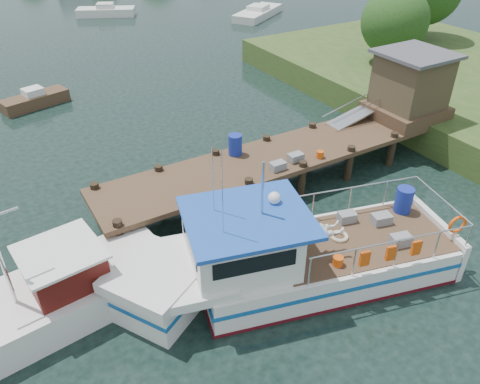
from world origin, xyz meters
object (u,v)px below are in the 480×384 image
moored_rowboat (35,100)px  moored_c (258,13)px  lobster_boat (284,259)px  work_boat (37,303)px  dock (368,111)px  moored_b (106,11)px

moored_rowboat → moored_c: 25.52m
lobster_boat → work_boat: (-6.92, 2.28, -0.26)m
work_boat → moored_rowboat: 16.92m
dock → work_boat: bearing=-169.6°
lobster_boat → moored_rowboat: 19.34m
lobster_boat → work_boat: size_ratio=1.29×
lobster_boat → moored_c: bearing=73.1°
moored_rowboat → moored_b: bearing=77.4°
moored_b → moored_c: 14.66m
moored_c → dock: bearing=-135.8°
moored_rowboat → work_boat: bearing=-85.2°
moored_rowboat → moored_c: bearing=42.5°
work_boat → moored_rowboat: work_boat is taller
work_boat → moored_c: (25.63, 28.43, -0.32)m
lobster_boat → moored_b: size_ratio=1.97×
lobster_boat → moored_b: 38.97m
lobster_boat → work_boat: 7.29m
moored_b → moored_c: (12.45, -7.75, -0.05)m
moored_rowboat → moored_b: (10.20, 19.53, 0.05)m
work_boat → moored_b: size_ratio=1.53×
work_boat → moored_b: (13.18, 36.18, -0.27)m
dock → moored_c: dock is taller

